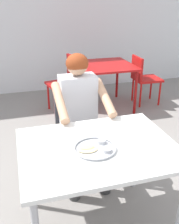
% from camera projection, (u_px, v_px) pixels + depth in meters
% --- Properties ---
extents(table_foreground, '(1.10, 0.84, 0.75)m').
position_uv_depth(table_foreground, '(98.00, 155.00, 1.85)').
color(table_foreground, white).
rests_on(table_foreground, ground).
extents(thali_tray, '(0.29, 0.29, 0.03)m').
position_uv_depth(thali_tray, '(95.00, 148.00, 1.77)').
color(thali_tray, '#B7BABF').
rests_on(thali_tray, table_foreground).
extents(chair_foreground, '(0.40, 0.43, 0.82)m').
position_uv_depth(chair_foreground, '(75.00, 125.00, 2.71)').
color(chair_foreground, '#3F3F44').
rests_on(chair_foreground, ground).
extents(diner_foreground, '(0.49, 0.55, 1.25)m').
position_uv_depth(diner_foreground, '(80.00, 110.00, 2.41)').
color(diner_foreground, '#353535').
rests_on(diner_foreground, ground).
extents(table_background_red, '(0.87, 0.89, 0.73)m').
position_uv_depth(table_background_red, '(105.00, 70.00, 4.13)').
color(table_background_red, '#B71414').
rests_on(table_background_red, ground).
extents(chair_red_left, '(0.50, 0.46, 0.88)m').
position_uv_depth(chair_red_left, '(66.00, 80.00, 4.09)').
color(chair_red_left, '#AF1413').
rests_on(chair_red_left, ground).
extents(chair_red_right, '(0.44, 0.41, 0.82)m').
position_uv_depth(chair_red_right, '(143.00, 76.00, 4.34)').
color(chair_red_right, red).
rests_on(chair_red_right, ground).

